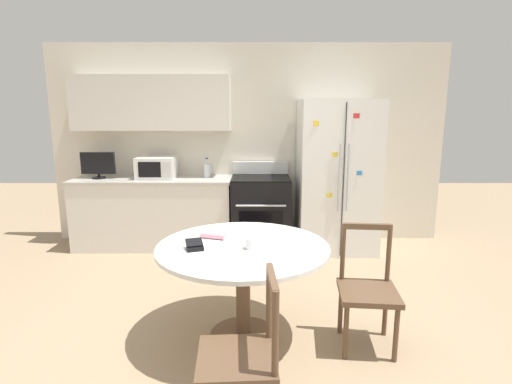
% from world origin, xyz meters
% --- Properties ---
extents(ground_plane, '(14.00, 14.00, 0.00)m').
position_xyz_m(ground_plane, '(0.00, 0.00, 0.00)').
color(ground_plane, '#9E8466').
extents(back_wall, '(5.20, 0.44, 2.60)m').
position_xyz_m(back_wall, '(-0.31, 2.59, 1.44)').
color(back_wall, silver).
rests_on(back_wall, ground_plane).
extents(kitchen_counter, '(2.01, 0.64, 0.90)m').
position_xyz_m(kitchen_counter, '(-1.21, 2.29, 0.45)').
color(kitchen_counter, silver).
rests_on(kitchen_counter, ground_plane).
extents(refrigerator, '(0.96, 0.79, 1.87)m').
position_xyz_m(refrigerator, '(1.12, 2.20, 0.94)').
color(refrigerator, white).
rests_on(refrigerator, ground_plane).
extents(oven_range, '(0.73, 0.68, 1.08)m').
position_xyz_m(oven_range, '(0.17, 2.26, 0.47)').
color(oven_range, black).
rests_on(oven_range, ground_plane).
extents(microwave, '(0.48, 0.37, 0.27)m').
position_xyz_m(microwave, '(-1.15, 2.30, 1.04)').
color(microwave, white).
rests_on(microwave, kitchen_counter).
extents(countertop_tv, '(0.42, 0.16, 0.34)m').
position_xyz_m(countertop_tv, '(-1.88, 2.27, 1.08)').
color(countertop_tv, black).
rests_on(countertop_tv, kitchen_counter).
extents(counter_bottle, '(0.08, 0.08, 0.25)m').
position_xyz_m(counter_bottle, '(-0.52, 2.36, 1.00)').
color(counter_bottle, silver).
rests_on(counter_bottle, kitchen_counter).
extents(dining_table, '(1.30, 1.30, 0.75)m').
position_xyz_m(dining_table, '(0.01, 0.12, 0.62)').
color(dining_table, white).
rests_on(dining_table, ground_plane).
extents(dining_chair_right, '(0.46, 0.46, 0.90)m').
position_xyz_m(dining_chair_right, '(0.94, 0.02, 0.43)').
color(dining_chair_right, brown).
rests_on(dining_chair_right, ground_plane).
extents(dining_chair_near, '(0.44, 0.44, 0.90)m').
position_xyz_m(dining_chair_near, '(0.04, -0.81, 0.43)').
color(dining_chair_near, brown).
rests_on(dining_chair_near, ground_plane).
extents(candle_glass, '(0.09, 0.09, 0.08)m').
position_xyz_m(candle_glass, '(0.08, 0.05, 0.78)').
color(candle_glass, silver).
rests_on(candle_glass, dining_table).
extents(folded_napkin, '(0.20, 0.11, 0.05)m').
position_xyz_m(folded_napkin, '(-0.23, 0.28, 0.77)').
color(folded_napkin, pink).
rests_on(folded_napkin, dining_table).
extents(wallet, '(0.15, 0.16, 0.07)m').
position_xyz_m(wallet, '(-0.34, 0.04, 0.77)').
color(wallet, black).
rests_on(wallet, dining_table).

